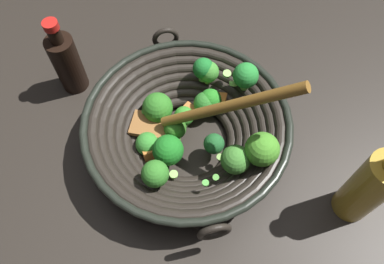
% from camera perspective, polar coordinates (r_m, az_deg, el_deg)
% --- Properties ---
extents(ground_plane, '(4.00, 4.00, 0.00)m').
position_cam_1_polar(ground_plane, '(0.74, -0.73, -1.82)').
color(ground_plane, '#28231E').
extents(wok, '(0.40, 0.37, 0.24)m').
position_cam_1_polar(wok, '(0.69, -0.62, 0.49)').
color(wok, black).
rests_on(wok, ground).
extents(soy_sauce_bottle, '(0.05, 0.05, 0.18)m').
position_cam_1_polar(soy_sauce_bottle, '(0.80, -18.15, 9.88)').
color(soy_sauce_bottle, black).
rests_on(soy_sauce_bottle, ground).
extents(cooking_oil_bottle, '(0.06, 0.06, 0.22)m').
position_cam_1_polar(cooking_oil_bottle, '(0.67, 24.95, -7.39)').
color(cooking_oil_bottle, gold).
rests_on(cooking_oil_bottle, ground).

